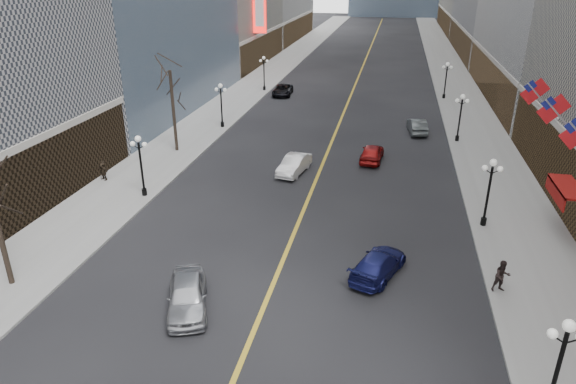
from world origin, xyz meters
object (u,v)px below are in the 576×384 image
at_px(streetlamp_east_2, 461,113).
at_px(car_nb_far, 283,90).
at_px(streetlamp_west_2, 221,101).
at_px(car_nb_near, 187,295).
at_px(streetlamp_west_3, 264,70).
at_px(car_sb_far, 417,126).
at_px(streetlamp_east_0, 560,362).
at_px(streetlamp_east_1, 490,186).
at_px(car_sb_near, 378,264).
at_px(car_sb_mid, 372,153).
at_px(streetlamp_east_3, 446,76).
at_px(car_nb_mid, 294,165).
at_px(streetlamp_west_1, 140,160).

relative_size(streetlamp_east_2, car_nb_far, 0.91).
height_order(streetlamp_west_2, car_nb_near, streetlamp_west_2).
distance_m(streetlamp_west_3, car_sb_far, 25.41).
distance_m(streetlamp_east_0, streetlamp_west_2, 41.39).
bearing_deg(streetlamp_east_1, streetlamp_east_0, -90.00).
height_order(streetlamp_east_2, car_nb_near, streetlamp_east_2).
bearing_deg(car_sb_near, car_sb_mid, -65.43).
bearing_deg(car_sb_mid, car_nb_far, -56.31).
bearing_deg(streetlamp_east_1, car_nb_far, 121.20).
bearing_deg(streetlamp_east_3, car_nb_near, -107.78).
xyz_separation_m(car_nb_far, car_sb_mid, (12.85, -22.97, 0.06)).
height_order(streetlamp_east_0, streetlamp_east_2, same).
xyz_separation_m(streetlamp_east_0, car_nb_far, (-20.61, 50.03, -2.21)).
distance_m(streetlamp_east_0, car_nb_far, 54.15).
relative_size(streetlamp_east_0, car_sb_mid, 1.02).
bearing_deg(car_nb_mid, streetlamp_east_0, -48.45).
relative_size(car_nb_near, car_sb_far, 1.05).
bearing_deg(car_nb_mid, streetlamp_east_3, 75.10).
height_order(car_nb_near, car_sb_mid, car_nb_near).
bearing_deg(streetlamp_east_0, streetlamp_west_3, 114.41).
relative_size(streetlamp_east_2, streetlamp_west_2, 1.00).
distance_m(streetlamp_east_0, streetlamp_west_3, 57.10).
relative_size(streetlamp_west_1, car_sb_near, 0.97).
height_order(streetlamp_east_0, car_sb_far, streetlamp_east_0).
height_order(streetlamp_west_1, streetlamp_west_3, same).
bearing_deg(streetlamp_east_0, car_sb_mid, 105.99).
xyz_separation_m(streetlamp_east_1, car_sb_mid, (-7.75, 11.06, -2.15)).
height_order(streetlamp_east_0, streetlamp_east_3, same).
xyz_separation_m(streetlamp_east_1, car_nb_far, (-20.61, 34.03, -2.21)).
bearing_deg(car_nb_far, car_sb_mid, -64.60).
bearing_deg(car_sb_mid, streetlamp_east_1, 129.47).
bearing_deg(car_sb_far, streetlamp_west_3, -45.05).
relative_size(streetlamp_east_2, car_sb_near, 0.97).
distance_m(streetlamp_west_2, car_nb_mid, 14.97).
xyz_separation_m(streetlamp_east_0, car_sb_near, (-6.42, 8.90, -2.23)).
height_order(streetlamp_east_0, car_nb_far, streetlamp_east_0).
bearing_deg(streetlamp_west_3, streetlamp_east_3, 0.00).
relative_size(streetlamp_east_3, car_nb_near, 0.97).
xyz_separation_m(streetlamp_west_2, car_sb_far, (19.88, 2.33, -2.17)).
relative_size(car_nb_far, car_sb_mid, 1.13).
bearing_deg(car_nb_mid, streetlamp_west_3, 119.08).
height_order(streetlamp_west_2, car_nb_mid, streetlamp_west_2).
xyz_separation_m(streetlamp_west_3, car_sb_mid, (15.85, -24.94, -2.15)).
bearing_deg(streetlamp_east_2, streetlamp_east_0, -90.00).
xyz_separation_m(streetlamp_east_2, car_sb_mid, (-7.75, -6.94, -2.15)).
bearing_deg(car_sb_near, streetlamp_west_3, -47.89).
bearing_deg(streetlamp_east_2, car_sb_near, -104.36).
bearing_deg(car_sb_near, streetlamp_east_0, 146.21).
distance_m(streetlamp_east_2, car_sb_far, 4.89).
bearing_deg(streetlamp_east_0, streetlamp_east_2, 90.00).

